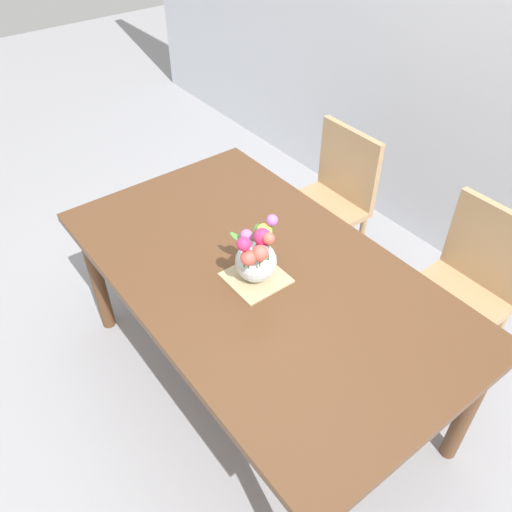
{
  "coord_description": "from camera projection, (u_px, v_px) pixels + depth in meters",
  "views": [
    {
      "loc": [
        1.23,
        -0.96,
        2.19
      ],
      "look_at": [
        0.02,
        -0.04,
        0.87
      ],
      "focal_mm": 36.45,
      "sensor_mm": 36.0,
      "label": 1
    }
  ],
  "objects": [
    {
      "name": "flower_vase",
      "position": [
        257.0,
        256.0,
        2.0
      ],
      "size": [
        0.24,
        0.23,
        0.28
      ],
      "color": "silver",
      "rests_on": "placemat"
    },
    {
      "name": "placemat",
      "position": [
        256.0,
        278.0,
        2.09
      ],
      "size": [
        0.22,
        0.22,
        0.01
      ],
      "primitive_type": "cube",
      "color": "tan",
      "rests_on": "dining_table"
    },
    {
      "name": "chair_left",
      "position": [
        331.0,
        196.0,
        2.94
      ],
      "size": [
        0.42,
        0.42,
        0.9
      ],
      "rotation": [
        0.0,
        0.0,
        3.14
      ],
      "color": "tan",
      "rests_on": "ground_plane"
    },
    {
      "name": "ground_plane",
      "position": [
        260.0,
        381.0,
        2.62
      ],
      "size": [
        12.0,
        12.0,
        0.0
      ],
      "primitive_type": "plane",
      "color": "#939399"
    },
    {
      "name": "dining_table",
      "position": [
        260.0,
        286.0,
        2.18
      ],
      "size": [
        1.78,
        1.03,
        0.75
      ],
      "color": "brown",
      "rests_on": "ground_plane"
    },
    {
      "name": "chair_right",
      "position": [
        466.0,
        284.0,
        2.4
      ],
      "size": [
        0.42,
        0.42,
        0.9
      ],
      "rotation": [
        0.0,
        0.0,
        3.14
      ],
      "color": "tan",
      "rests_on": "ground_plane"
    }
  ]
}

